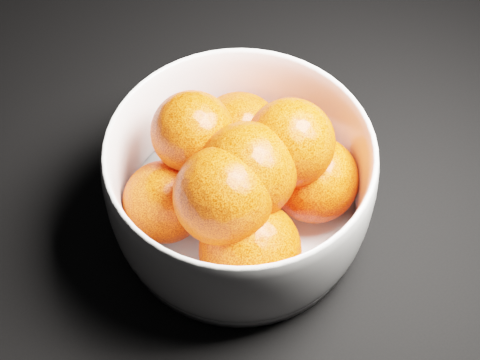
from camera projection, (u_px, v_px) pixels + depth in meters
bowl at (240, 184)px, 0.62m from camera, size 0.25×0.25×0.12m
orange_pile at (244, 179)px, 0.60m from camera, size 0.21×0.21×0.14m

